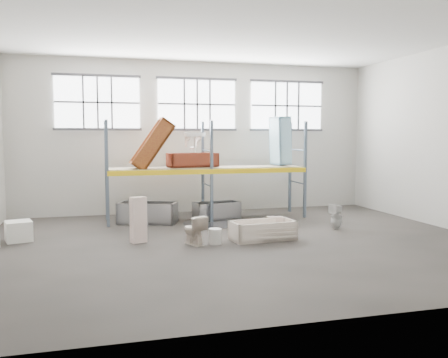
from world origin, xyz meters
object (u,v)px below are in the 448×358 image
object	(u,v)px
toilet_beige	(194,230)
steel_tub_right	(217,210)
steel_tub_left	(148,213)
bucket	(215,236)
toilet_white	(336,216)
bathtub_beige	(263,230)
blue_tub_upright	(280,141)
rust_tub_flat	(193,160)
cistern_tall	(138,220)

from	to	relation	value
toilet_beige	steel_tub_right	size ratio (longest dim) A/B	0.50
steel_tub_left	bucket	size ratio (longest dim) A/B	4.59
bucket	steel_tub_left	bearing A→B (deg)	111.29
toilet_white	bucket	world-z (taller)	toilet_white
toilet_white	steel_tub_right	distance (m)	3.71
bathtub_beige	toilet_white	xyz separation A→B (m)	(2.41, 0.75, 0.12)
steel_tub_right	blue_tub_upright	size ratio (longest dim) A/B	0.91
steel_tub_right	rust_tub_flat	xyz separation A→B (m)	(-0.72, 0.14, 1.56)
steel_tub_right	rust_tub_flat	world-z (taller)	rust_tub_flat
blue_tub_upright	bucket	xyz separation A→B (m)	(-3.09, -3.66, -2.21)
bucket	toilet_white	bearing A→B (deg)	14.13
cistern_tall	blue_tub_upright	world-z (taller)	blue_tub_upright
toilet_beige	bucket	distance (m)	0.53
bathtub_beige	steel_tub_right	size ratio (longest dim) A/B	1.13
cistern_tall	blue_tub_upright	bearing A→B (deg)	13.62
cistern_tall	rust_tub_flat	xyz separation A→B (m)	(1.91, 2.90, 1.27)
blue_tub_upright	rust_tub_flat	bearing A→B (deg)	-177.67
toilet_beige	toilet_white	bearing A→B (deg)	171.81
bathtub_beige	toilet_white	size ratio (longest dim) A/B	2.24
bathtub_beige	bucket	world-z (taller)	bathtub_beige
bathtub_beige	rust_tub_flat	xyz separation A→B (m)	(-1.08, 3.37, 1.59)
bathtub_beige	steel_tub_left	size ratio (longest dim) A/B	0.94
steel_tub_left	blue_tub_upright	xyz separation A→B (m)	(4.33, 0.47, 2.09)
bathtub_beige	cistern_tall	size ratio (longest dim) A/B	1.44
bathtub_beige	cistern_tall	world-z (taller)	cistern_tall
steel_tub_left	blue_tub_upright	world-z (taller)	blue_tub_upright
toilet_white	bucket	xyz separation A→B (m)	(-3.67, -0.92, -0.17)
cistern_tall	steel_tub_left	bearing A→B (deg)	60.70
steel_tub_right	steel_tub_left	bearing A→B (deg)	-174.31
bucket	steel_tub_right	bearing A→B (deg)	75.17
steel_tub_left	cistern_tall	bearing A→B (deg)	-100.89
steel_tub_right	bucket	xyz separation A→B (m)	(-0.90, -3.40, -0.07)
toilet_beige	rust_tub_flat	xyz separation A→B (m)	(0.67, 3.47, 1.47)
toilet_white	steel_tub_left	xyz separation A→B (m)	(-4.91, 2.26, -0.04)
steel_tub_left	steel_tub_right	distance (m)	2.15
steel_tub_left	steel_tub_right	world-z (taller)	steel_tub_left
toilet_white	bucket	size ratio (longest dim) A/B	1.93
rust_tub_flat	blue_tub_upright	bearing A→B (deg)	2.33
blue_tub_upright	bucket	size ratio (longest dim) A/B	4.20
toilet_beige	rust_tub_flat	size ratio (longest dim) A/B	0.47
cistern_tall	toilet_white	bearing A→B (deg)	-15.46
bathtub_beige	rust_tub_flat	size ratio (longest dim) A/B	1.06
cistern_tall	bucket	world-z (taller)	cistern_tall
toilet_beige	blue_tub_upright	size ratio (longest dim) A/B	0.46
toilet_white	steel_tub_left	bearing A→B (deg)	-132.28
toilet_white	steel_tub_right	world-z (taller)	toilet_white
cistern_tall	steel_tub_right	xyz separation A→B (m)	(2.63, 2.76, -0.29)
toilet_beige	steel_tub_left	world-z (taller)	toilet_beige
rust_tub_flat	toilet_beige	bearing A→B (deg)	-100.97
toilet_beige	cistern_tall	bearing A→B (deg)	-44.73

